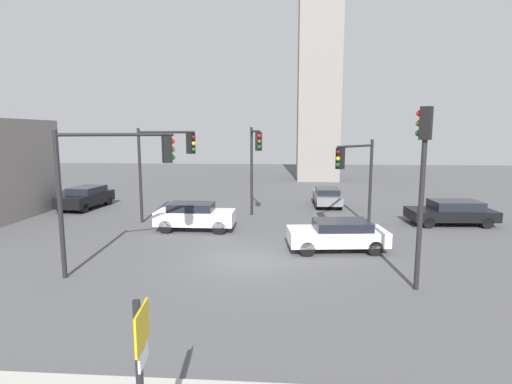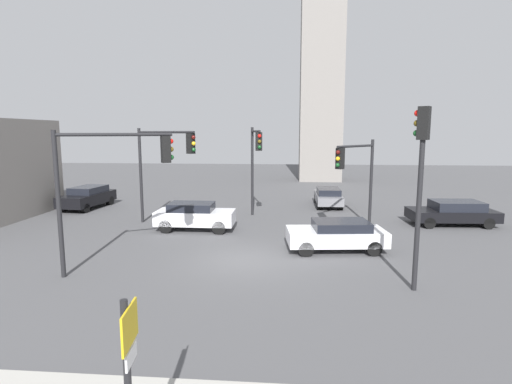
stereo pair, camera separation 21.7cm
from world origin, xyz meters
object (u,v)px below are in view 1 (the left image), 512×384
object	(u,v)px
traffic_light_4	(356,167)
car_1	(338,234)
traffic_light_3	(255,155)
car_0	(452,212)
traffic_light_0	(164,156)
direction_sign	(141,377)
car_2	(86,197)
traffic_light_2	(423,166)
car_4	(327,196)
car_3	(195,216)
traffic_light_1	(116,169)

from	to	relation	value
traffic_light_4	car_1	world-z (taller)	traffic_light_4
traffic_light_3	car_0	xyz separation A→B (m)	(10.85, -0.75, -3.03)
car_0	traffic_light_0	bearing A→B (deg)	3.50
direction_sign	traffic_light_3	world-z (taller)	traffic_light_3
traffic_light_3	car_2	bearing A→B (deg)	-116.20
car_1	traffic_light_2	bearing A→B (deg)	108.72
car_1	car_4	world-z (taller)	car_1
car_3	car_4	distance (m)	10.64
car_4	car_2	bearing A→B (deg)	97.31
direction_sign	car_0	world-z (taller)	direction_sign
traffic_light_1	car_4	bearing A→B (deg)	26.76
car_2	car_3	distance (m)	10.13
traffic_light_4	car_0	distance (m)	6.39
traffic_light_3	car_3	bearing A→B (deg)	-57.64
traffic_light_1	car_4	size ratio (longest dim) A/B	1.24
traffic_light_1	car_1	size ratio (longest dim) A/B	1.19
traffic_light_0	car_2	size ratio (longest dim) A/B	1.19
car_4	direction_sign	bearing A→B (deg)	168.09
car_1	car_3	size ratio (longest dim) A/B	1.08
traffic_light_2	car_0	world-z (taller)	traffic_light_2
direction_sign	traffic_light_1	size ratio (longest dim) A/B	0.54
traffic_light_0	car_1	distance (m)	9.84
car_0	car_3	distance (m)	13.93
traffic_light_0	car_4	world-z (taller)	traffic_light_0
car_4	car_3	bearing A→B (deg)	135.06
traffic_light_1	traffic_light_2	xyz separation A→B (m)	(10.22, -1.14, 0.27)
traffic_light_0	car_3	distance (m)	3.53
car_2	car_4	xyz separation A→B (m)	(16.04, 2.07, -0.09)
car_3	car_2	bearing A→B (deg)	147.70
traffic_light_2	car_3	distance (m)	11.87
traffic_light_1	direction_sign	bearing A→B (deg)	-95.76
traffic_light_2	car_4	world-z (taller)	traffic_light_2
traffic_light_0	car_0	world-z (taller)	traffic_light_0
traffic_light_4	car_3	world-z (taller)	traffic_light_4
traffic_light_1	traffic_light_4	world-z (taller)	traffic_light_1
car_0	car_4	world-z (taller)	car_0
car_3	direction_sign	bearing A→B (deg)	-79.47
car_4	traffic_light_1	bearing A→B (deg)	146.86
car_2	car_4	distance (m)	16.18
direction_sign	traffic_light_0	size ratio (longest dim) A/B	0.52
traffic_light_1	car_3	distance (m)	6.92
traffic_light_4	direction_sign	bearing A→B (deg)	19.91
direction_sign	car_3	world-z (taller)	direction_sign
traffic_light_4	car_0	size ratio (longest dim) A/B	1.01
traffic_light_3	car_4	xyz separation A→B (m)	(4.63, 4.48, -3.06)
car_2	traffic_light_4	bearing A→B (deg)	79.40
traffic_light_1	car_3	world-z (taller)	traffic_light_1
traffic_light_0	car_1	world-z (taller)	traffic_light_0
car_4	traffic_light_3	bearing A→B (deg)	134.05
traffic_light_4	car_4	size ratio (longest dim) A/B	1.13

